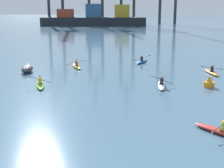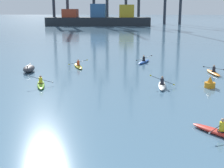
% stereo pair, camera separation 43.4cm
% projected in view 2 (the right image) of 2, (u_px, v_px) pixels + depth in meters
% --- Properties ---
extents(container_barge, '(41.52, 9.75, 8.59)m').
position_uv_depth(container_barge, '(99.00, 19.00, 125.64)').
color(container_barge, '#1E2328').
rests_on(container_barge, ground).
extents(capsized_dinghy, '(1.35, 2.70, 0.76)m').
position_uv_depth(capsized_dinghy, '(29.00, 69.00, 32.66)').
color(capsized_dinghy, '#38383D').
rests_on(capsized_dinghy, ground).
extents(channel_buoy, '(0.90, 0.90, 1.00)m').
position_uv_depth(channel_buoy, '(210.00, 83.00, 26.05)').
color(channel_buoy, orange).
rests_on(channel_buoy, ground).
extents(kayak_lime, '(2.12, 3.44, 1.04)m').
position_uv_depth(kayak_lime, '(41.00, 84.00, 26.63)').
color(kayak_lime, '#7ABC2D').
rests_on(kayak_lime, ground).
extents(kayak_white, '(2.17, 3.44, 1.05)m').
position_uv_depth(kayak_white, '(162.00, 85.00, 26.31)').
color(kayak_white, silver).
rests_on(kayak_white, ground).
extents(kayak_orange, '(2.26, 3.44, 0.95)m').
position_uv_depth(kayak_orange, '(213.00, 72.00, 31.58)').
color(kayak_orange, orange).
rests_on(kayak_orange, ground).
extents(kayak_blue, '(2.02, 3.36, 1.05)m').
position_uv_depth(kayak_blue, '(144.00, 61.00, 38.25)').
color(kayak_blue, '#2856B2').
rests_on(kayak_blue, ground).
extents(kayak_yellow, '(2.14, 3.40, 0.95)m').
position_uv_depth(kayak_yellow, '(78.00, 66.00, 35.20)').
color(kayak_yellow, yellow).
rests_on(kayak_yellow, ground).
extents(kayak_red, '(2.69, 2.95, 0.95)m').
position_uv_depth(kayak_red, '(220.00, 132.00, 16.18)').
color(kayak_red, red).
rests_on(kayak_red, ground).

